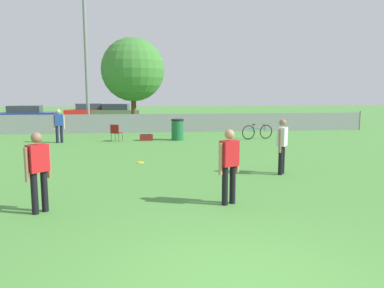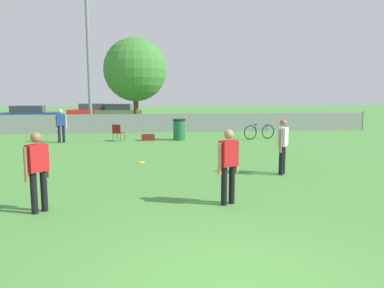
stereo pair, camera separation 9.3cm
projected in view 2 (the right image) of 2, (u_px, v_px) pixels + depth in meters
fence_backline at (165, 123)px, 22.16m from camera, size 24.99×0.07×1.21m
light_pole at (88, 46)px, 21.59m from camera, size 0.90×0.36×8.47m
tree_near_pole at (135, 70)px, 23.35m from camera, size 3.94×3.94×5.74m
player_thrower_red at (38, 167)px, 7.33m from camera, size 0.43×0.43×1.61m
player_receiver_white at (283, 143)px, 10.78m from camera, size 0.40×0.46×1.61m
player_defender_red at (228, 162)px, 7.87m from camera, size 0.49×0.37×1.61m
spectator_in_blue at (61, 124)px, 17.61m from camera, size 0.50×0.33×1.58m
frisbee_disc at (141, 162)px, 12.68m from camera, size 0.26×0.26×0.03m
folding_chair_sideline at (118, 132)px, 18.11m from camera, size 0.59×0.59×0.83m
bicycle_sideline at (259, 132)px, 19.00m from camera, size 1.70×0.54×0.77m
trash_bin at (179, 130)px, 18.59m from camera, size 0.63×0.63×1.05m
gear_bag_sideline at (148, 137)px, 18.53m from camera, size 0.64×0.35×0.32m
parked_car_blue at (28, 115)px, 28.04m from camera, size 4.51×2.24×1.39m
parked_car_red at (91, 112)px, 32.07m from camera, size 4.34×2.53×1.41m
parked_car_olive at (119, 112)px, 32.27m from camera, size 4.23×2.14×1.39m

